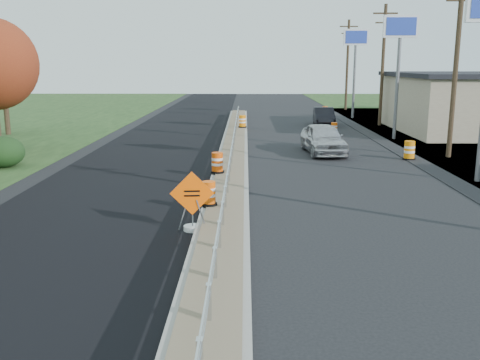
{
  "coord_description": "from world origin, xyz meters",
  "views": [
    {
      "loc": [
        0.67,
        -19.19,
        4.9
      ],
      "look_at": [
        0.5,
        -1.79,
        1.1
      ],
      "focal_mm": 40.0,
      "sensor_mm": 36.0,
      "label": 1
    }
  ],
  "objects_px": {
    "barrel_median_near": "(209,194)",
    "car_dark_mid": "(324,117)",
    "caution_sign": "(192,216)",
    "barrel_shoulder_near": "(409,151)",
    "car_silver": "(323,139)",
    "barrel_median_mid": "(217,163)",
    "barrel_median_far": "(242,122)",
    "barrel_shoulder_far": "(325,111)",
    "barrel_shoulder_mid": "(334,128)"
  },
  "relations": [
    {
      "from": "barrel_median_near",
      "to": "barrel_shoulder_mid",
      "type": "distance_m",
      "value": 21.95
    },
    {
      "from": "barrel_shoulder_far",
      "to": "car_dark_mid",
      "type": "height_order",
      "value": "car_dark_mid"
    },
    {
      "from": "barrel_median_mid",
      "to": "barrel_shoulder_mid",
      "type": "height_order",
      "value": "barrel_median_mid"
    },
    {
      "from": "barrel_shoulder_near",
      "to": "barrel_shoulder_far",
      "type": "distance_m",
      "value": 23.92
    },
    {
      "from": "barrel_median_near",
      "to": "car_silver",
      "type": "bearing_deg",
      "value": 65.21
    },
    {
      "from": "barrel_median_near",
      "to": "car_dark_mid",
      "type": "bearing_deg",
      "value": 73.67
    },
    {
      "from": "barrel_shoulder_far",
      "to": "car_dark_mid",
      "type": "xyz_separation_m",
      "value": [
        -1.29,
        -8.21,
        0.29
      ]
    },
    {
      "from": "barrel_median_far",
      "to": "barrel_shoulder_mid",
      "type": "bearing_deg",
      "value": -15.34
    },
    {
      "from": "barrel_median_mid",
      "to": "barrel_median_near",
      "type": "bearing_deg",
      "value": -90.0
    },
    {
      "from": "barrel_shoulder_far",
      "to": "caution_sign",
      "type": "bearing_deg",
      "value": -104.28
    },
    {
      "from": "barrel_median_near",
      "to": "barrel_median_mid",
      "type": "relative_size",
      "value": 0.91
    },
    {
      "from": "caution_sign",
      "to": "car_dark_mid",
      "type": "distance_m",
      "value": 29.0
    },
    {
      "from": "barrel_shoulder_near",
      "to": "barrel_shoulder_mid",
      "type": "xyz_separation_m",
      "value": [
        -2.2,
        10.53,
        -0.09
      ]
    },
    {
      "from": "barrel_shoulder_mid",
      "to": "car_silver",
      "type": "bearing_deg",
      "value": -103.12
    },
    {
      "from": "car_silver",
      "to": "caution_sign",
      "type": "bearing_deg",
      "value": -117.1
    },
    {
      "from": "barrel_median_mid",
      "to": "barrel_shoulder_near",
      "type": "distance_m",
      "value": 10.79
    },
    {
      "from": "barrel_median_near",
      "to": "barrel_median_far",
      "type": "xyz_separation_m",
      "value": [
        1.0,
        22.41,
        0.04
      ]
    },
    {
      "from": "barrel_median_far",
      "to": "car_silver",
      "type": "relative_size",
      "value": 0.19
    },
    {
      "from": "barrel_shoulder_near",
      "to": "car_silver",
      "type": "xyz_separation_m",
      "value": [
        -4.2,
        1.93,
        0.36
      ]
    },
    {
      "from": "caution_sign",
      "to": "car_dark_mid",
      "type": "height_order",
      "value": "caution_sign"
    },
    {
      "from": "barrel_median_far",
      "to": "barrel_shoulder_near",
      "type": "height_order",
      "value": "barrel_median_far"
    },
    {
      "from": "barrel_median_near",
      "to": "barrel_shoulder_far",
      "type": "relative_size",
      "value": 0.9
    },
    {
      "from": "caution_sign",
      "to": "barrel_median_near",
      "type": "bearing_deg",
      "value": 76.18
    },
    {
      "from": "barrel_median_near",
      "to": "barrel_median_far",
      "type": "relative_size",
      "value": 0.9
    },
    {
      "from": "barrel_median_mid",
      "to": "barrel_shoulder_near",
      "type": "height_order",
      "value": "barrel_median_mid"
    },
    {
      "from": "barrel_shoulder_near",
      "to": "caution_sign",
      "type": "bearing_deg",
      "value": -129.6
    },
    {
      "from": "car_dark_mid",
      "to": "car_silver",
      "type": "bearing_deg",
      "value": -94.86
    },
    {
      "from": "barrel_median_far",
      "to": "barrel_shoulder_mid",
      "type": "distance_m",
      "value": 6.8
    },
    {
      "from": "barrel_shoulder_near",
      "to": "barrel_shoulder_far",
      "type": "height_order",
      "value": "barrel_shoulder_near"
    },
    {
      "from": "barrel_shoulder_mid",
      "to": "barrel_shoulder_far",
      "type": "relative_size",
      "value": 0.88
    },
    {
      "from": "barrel_shoulder_near",
      "to": "car_dark_mid",
      "type": "bearing_deg",
      "value": 97.98
    },
    {
      "from": "barrel_shoulder_near",
      "to": "car_silver",
      "type": "distance_m",
      "value": 4.64
    },
    {
      "from": "barrel_median_far",
      "to": "barrel_shoulder_near",
      "type": "xyz_separation_m",
      "value": [
        8.75,
        -12.32,
        -0.2
      ]
    },
    {
      "from": "car_silver",
      "to": "car_dark_mid",
      "type": "distance_m",
      "value": 13.91
    },
    {
      "from": "barrel_shoulder_near",
      "to": "car_dark_mid",
      "type": "height_order",
      "value": "car_dark_mid"
    },
    {
      "from": "barrel_median_near",
      "to": "barrel_median_far",
      "type": "distance_m",
      "value": 22.43
    },
    {
      "from": "car_silver",
      "to": "car_dark_mid",
      "type": "xyz_separation_m",
      "value": [
        2.0,
        13.77,
        -0.11
      ]
    },
    {
      "from": "barrel_shoulder_far",
      "to": "barrel_shoulder_mid",
      "type": "bearing_deg",
      "value": -95.52
    },
    {
      "from": "barrel_median_near",
      "to": "car_dark_mid",
      "type": "relative_size",
      "value": 0.19
    },
    {
      "from": "barrel_median_mid",
      "to": "barrel_shoulder_far",
      "type": "bearing_deg",
      "value": 72.78
    },
    {
      "from": "barrel_median_mid",
      "to": "barrel_median_far",
      "type": "bearing_deg",
      "value": 86.62
    },
    {
      "from": "barrel_shoulder_near",
      "to": "car_silver",
      "type": "bearing_deg",
      "value": 155.39
    },
    {
      "from": "barrel_median_mid",
      "to": "car_dark_mid",
      "type": "height_order",
      "value": "car_dark_mid"
    },
    {
      "from": "barrel_shoulder_mid",
      "to": "car_silver",
      "type": "xyz_separation_m",
      "value": [
        -2.0,
        -8.6,
        0.45
      ]
    },
    {
      "from": "caution_sign",
      "to": "barrel_shoulder_far",
      "type": "xyz_separation_m",
      "value": [
        9.19,
        36.11,
        -0.03
      ]
    },
    {
      "from": "barrel_median_mid",
      "to": "barrel_median_far",
      "type": "relative_size",
      "value": 0.98
    },
    {
      "from": "barrel_median_mid",
      "to": "car_silver",
      "type": "relative_size",
      "value": 0.18
    },
    {
      "from": "caution_sign",
      "to": "barrel_shoulder_mid",
      "type": "xyz_separation_m",
      "value": [
        7.9,
        22.74,
        -0.08
      ]
    },
    {
      "from": "barrel_median_near",
      "to": "barrel_shoulder_mid",
      "type": "xyz_separation_m",
      "value": [
        7.55,
        20.61,
        -0.24
      ]
    },
    {
      "from": "barrel_shoulder_mid",
      "to": "barrel_median_near",
      "type": "bearing_deg",
      "value": -110.12
    }
  ]
}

